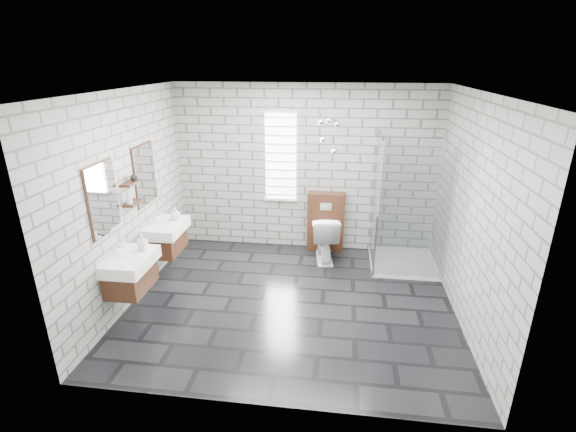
% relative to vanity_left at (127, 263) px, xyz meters
% --- Properties ---
extents(floor, '(4.20, 3.60, 0.02)m').
position_rel_vanity_left_xyz_m(floor, '(1.91, 0.60, -0.77)').
color(floor, black).
rests_on(floor, ground).
extents(ceiling, '(4.20, 3.60, 0.02)m').
position_rel_vanity_left_xyz_m(ceiling, '(1.91, 0.60, 1.95)').
color(ceiling, white).
rests_on(ceiling, wall_back).
extents(wall_back, '(4.20, 0.02, 2.70)m').
position_rel_vanity_left_xyz_m(wall_back, '(1.91, 2.41, 0.59)').
color(wall_back, '#9C9C97').
rests_on(wall_back, floor).
extents(wall_front, '(4.20, 0.02, 2.70)m').
position_rel_vanity_left_xyz_m(wall_front, '(1.91, -1.21, 0.59)').
color(wall_front, '#9C9C97').
rests_on(wall_front, floor).
extents(wall_left, '(0.02, 3.60, 2.70)m').
position_rel_vanity_left_xyz_m(wall_left, '(-0.20, 0.60, 0.59)').
color(wall_left, '#9C9C97').
rests_on(wall_left, floor).
extents(wall_right, '(0.02, 3.60, 2.70)m').
position_rel_vanity_left_xyz_m(wall_right, '(4.02, 0.60, 0.59)').
color(wall_right, '#9C9C97').
rests_on(wall_right, floor).
extents(vanity_left, '(0.47, 0.70, 1.57)m').
position_rel_vanity_left_xyz_m(vanity_left, '(0.00, 0.00, 0.00)').
color(vanity_left, '#432414').
rests_on(vanity_left, wall_left).
extents(vanity_right, '(0.47, 0.70, 1.57)m').
position_rel_vanity_left_xyz_m(vanity_right, '(0.00, 1.07, 0.00)').
color(vanity_right, '#432414').
rests_on(vanity_right, wall_left).
extents(shelf_lower, '(0.14, 0.30, 0.03)m').
position_rel_vanity_left_xyz_m(shelf_lower, '(-0.12, 0.55, 0.56)').
color(shelf_lower, '#432414').
rests_on(shelf_lower, wall_left).
extents(shelf_upper, '(0.14, 0.30, 0.03)m').
position_rel_vanity_left_xyz_m(shelf_upper, '(-0.12, 0.55, 0.82)').
color(shelf_upper, '#432414').
rests_on(shelf_upper, wall_left).
extents(window, '(0.56, 0.05, 1.48)m').
position_rel_vanity_left_xyz_m(window, '(1.51, 2.38, 0.79)').
color(window, white).
rests_on(window, wall_back).
extents(cistern_panel, '(0.60, 0.20, 1.00)m').
position_rel_vanity_left_xyz_m(cistern_panel, '(2.27, 2.30, -0.26)').
color(cistern_panel, '#432414').
rests_on(cistern_panel, floor).
extents(flush_plate, '(0.18, 0.01, 0.12)m').
position_rel_vanity_left_xyz_m(flush_plate, '(2.27, 2.19, 0.04)').
color(flush_plate, silver).
rests_on(flush_plate, cistern_panel).
extents(shower_enclosure, '(1.00, 1.00, 2.03)m').
position_rel_vanity_left_xyz_m(shower_enclosure, '(3.41, 1.78, -0.25)').
color(shower_enclosure, white).
rests_on(shower_enclosure, floor).
extents(pendant_cluster, '(0.31, 0.21, 0.99)m').
position_rel_vanity_left_xyz_m(pendant_cluster, '(2.28, 1.99, 1.29)').
color(pendant_cluster, silver).
rests_on(pendant_cluster, ceiling).
extents(toilet, '(0.52, 0.79, 0.76)m').
position_rel_vanity_left_xyz_m(toilet, '(2.27, 1.94, -0.38)').
color(toilet, white).
rests_on(toilet, floor).
extents(soap_bottle_a, '(0.10, 0.10, 0.21)m').
position_rel_vanity_left_xyz_m(soap_bottle_a, '(0.14, 0.18, 0.20)').
color(soap_bottle_a, '#B2B2B2').
rests_on(soap_bottle_a, vanity_left).
extents(soap_bottle_b, '(0.17, 0.17, 0.18)m').
position_rel_vanity_left_xyz_m(soap_bottle_b, '(0.14, 1.21, 0.18)').
color(soap_bottle_b, '#B2B2B2').
rests_on(soap_bottle_b, vanity_right).
extents(soap_bottle_c, '(0.08, 0.08, 0.19)m').
position_rel_vanity_left_xyz_m(soap_bottle_c, '(-0.11, 0.45, 0.67)').
color(soap_bottle_c, '#B2B2B2').
rests_on(soap_bottle_c, shelf_lower).
extents(vase, '(0.11, 0.11, 0.10)m').
position_rel_vanity_left_xyz_m(vase, '(-0.11, 0.64, 0.89)').
color(vase, '#B2B2B2').
rests_on(vase, shelf_upper).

